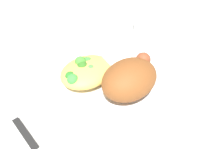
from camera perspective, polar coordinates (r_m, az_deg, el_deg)
The scene contains 8 objects.
ground_plane at distance 0.49m, azimuth 0.00°, elevation -2.38°, with size 2.00×2.00×0.00m, color silver.
plate at distance 0.49m, azimuth 0.00°, elevation -1.60°, with size 0.25×0.25×0.02m.
roasted_chicken at distance 0.43m, azimuth 4.43°, elevation -1.07°, with size 0.12×0.09×0.07m.
rice_pile at distance 0.50m, azimuth 2.31°, elevation 4.70°, with size 0.09×0.10×0.04m, color white.
mac_cheese_with_broccoli at distance 0.47m, azimuth -6.61°, elevation 0.96°, with size 0.11×0.09×0.05m.
fork at distance 0.45m, azimuth -18.67°, elevation -11.25°, with size 0.02×0.14×0.01m.
knife at distance 0.47m, azimuth -23.32°, elevation -10.07°, with size 0.02×0.19×0.01m.
water_glass at distance 0.63m, azimuth 9.03°, elevation 12.78°, with size 0.07×0.07×0.08m, color silver.
Camera 1 is at (-0.22, -0.27, 0.35)m, focal length 36.29 mm.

